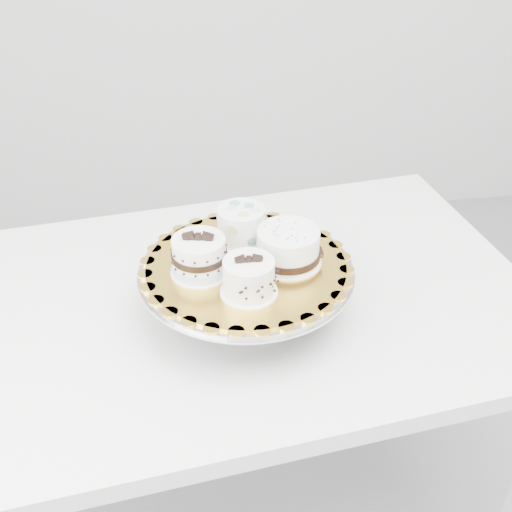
{
  "coord_description": "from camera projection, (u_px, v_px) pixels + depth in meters",
  "views": [
    {
      "loc": [
        -0.17,
        -0.81,
        1.55
      ],
      "look_at": [
        -0.02,
        0.14,
        0.89
      ],
      "focal_mm": 45.0,
      "sensor_mm": 36.0,
      "label": 1
    }
  ],
  "objects": [
    {
      "name": "table",
      "position": [
        247.0,
        325.0,
        1.35
      ],
      "size": [
        1.24,
        0.9,
        0.75
      ],
      "rotation": [
        0.0,
        0.0,
        0.12
      ],
      "color": "white",
      "rests_on": "floor"
    },
    {
      "name": "cake_banded",
      "position": [
        199.0,
        257.0,
        1.15
      ],
      "size": [
        0.11,
        0.11,
        0.09
      ],
      "rotation": [
        0.0,
        0.0,
        -0.22
      ],
      "color": "white",
      "rests_on": "cake_board"
    },
    {
      "name": "cake_stand",
      "position": [
        246.0,
        282.0,
        1.21
      ],
      "size": [
        0.4,
        0.4,
        0.11
      ],
      "color": "gray",
      "rests_on": "table"
    },
    {
      "name": "cake_dots",
      "position": [
        241.0,
        224.0,
        1.24
      ],
      "size": [
        0.12,
        0.12,
        0.07
      ],
      "rotation": [
        0.0,
        0.0,
        -0.02
      ],
      "color": "white",
      "rests_on": "cake_board"
    },
    {
      "name": "cake_ribbon",
      "position": [
        289.0,
        247.0,
        1.18
      ],
      "size": [
        0.13,
        0.13,
        0.07
      ],
      "rotation": [
        0.0,
        0.0,
        0.03
      ],
      "color": "white",
      "rests_on": "cake_board"
    },
    {
      "name": "cake_board",
      "position": [
        246.0,
        266.0,
        1.19
      ],
      "size": [
        0.48,
        0.48,
        0.01
      ],
      "primitive_type": "cylinder",
      "rotation": [
        0.0,
        0.0,
        0.38
      ],
      "color": "gold",
      "rests_on": "cake_stand"
    },
    {
      "name": "cake_swirl",
      "position": [
        249.0,
        278.0,
        1.1
      ],
      "size": [
        0.1,
        0.1,
        0.08
      ],
      "rotation": [
        0.0,
        0.0,
        -0.02
      ],
      "color": "white",
      "rests_on": "cake_board"
    }
  ]
}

